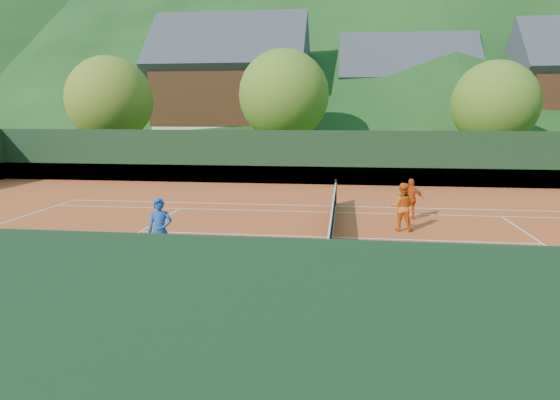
# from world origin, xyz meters

# --- Properties ---
(ground) EXTENTS (400.00, 400.00, 0.00)m
(ground) POSITION_xyz_m (0.00, 0.00, 0.00)
(ground) COLOR #2A4D18
(ground) RESTS_ON ground
(clay_court) EXTENTS (40.00, 24.00, 0.02)m
(clay_court) POSITION_xyz_m (0.00, 0.00, 0.01)
(clay_court) COLOR #C0481F
(clay_court) RESTS_ON ground
(coach) EXTENTS (0.71, 0.54, 1.75)m
(coach) POSITION_xyz_m (-4.41, -3.37, 0.89)
(coach) COLOR #164395
(coach) RESTS_ON clay_court
(student_a) EXTENTS (0.88, 0.73, 1.63)m
(student_a) POSITION_xyz_m (2.32, 1.25, 0.84)
(student_a) COLOR orange
(student_a) RESTS_ON clay_court
(student_b) EXTENTS (0.93, 0.46, 1.53)m
(student_b) POSITION_xyz_m (2.85, 3.15, 0.79)
(student_b) COLOR #E24D14
(student_b) RESTS_ON clay_court
(tennis_ball_0) EXTENTS (0.07, 0.07, 0.07)m
(tennis_ball_0) POSITION_xyz_m (-5.17, -4.57, 0.05)
(tennis_ball_0) COLOR #EFF629
(tennis_ball_0) RESTS_ON clay_court
(tennis_ball_1) EXTENTS (0.07, 0.07, 0.07)m
(tennis_ball_1) POSITION_xyz_m (-6.56, -3.90, 0.05)
(tennis_ball_1) COLOR #EFF629
(tennis_ball_1) RESTS_ON clay_court
(tennis_ball_2) EXTENTS (0.07, 0.07, 0.07)m
(tennis_ball_2) POSITION_xyz_m (3.49, -4.34, 0.05)
(tennis_ball_2) COLOR #EFF629
(tennis_ball_2) RESTS_ON clay_court
(tennis_ball_4) EXTENTS (0.07, 0.07, 0.07)m
(tennis_ball_4) POSITION_xyz_m (-4.90, -0.80, 0.05)
(tennis_ball_4) COLOR #EFF629
(tennis_ball_4) RESTS_ON clay_court
(tennis_ball_5) EXTENTS (0.07, 0.07, 0.07)m
(tennis_ball_5) POSITION_xyz_m (0.06, -4.25, 0.05)
(tennis_ball_5) COLOR #EFF629
(tennis_ball_5) RESTS_ON clay_court
(tennis_ball_6) EXTENTS (0.07, 0.07, 0.07)m
(tennis_ball_6) POSITION_xyz_m (-2.99, -3.40, 0.05)
(tennis_ball_6) COLOR #EFF629
(tennis_ball_6) RESTS_ON clay_court
(tennis_ball_7) EXTENTS (0.07, 0.07, 0.07)m
(tennis_ball_7) POSITION_xyz_m (-4.92, -2.54, 0.05)
(tennis_ball_7) COLOR #EFF629
(tennis_ball_7) RESTS_ON clay_court
(tennis_ball_8) EXTENTS (0.07, 0.07, 0.07)m
(tennis_ball_8) POSITION_xyz_m (-2.14, -4.51, 0.05)
(tennis_ball_8) COLOR #EFF629
(tennis_ball_8) RESTS_ON clay_court
(tennis_ball_9) EXTENTS (0.07, 0.07, 0.07)m
(tennis_ball_9) POSITION_xyz_m (4.69, -3.54, 0.05)
(tennis_ball_9) COLOR #EFF629
(tennis_ball_9) RESTS_ON clay_court
(tennis_ball_10) EXTENTS (0.07, 0.07, 0.07)m
(tennis_ball_10) POSITION_xyz_m (-5.33, -2.17, 0.05)
(tennis_ball_10) COLOR #EFF629
(tennis_ball_10) RESTS_ON clay_court
(tennis_ball_13) EXTENTS (0.07, 0.07, 0.07)m
(tennis_ball_13) POSITION_xyz_m (3.32, -2.92, 0.05)
(tennis_ball_13) COLOR #EFF629
(tennis_ball_13) RESTS_ON clay_court
(tennis_ball_14) EXTENTS (0.07, 0.07, 0.07)m
(tennis_ball_14) POSITION_xyz_m (-5.88, -3.97, 0.05)
(tennis_ball_14) COLOR #EFF629
(tennis_ball_14) RESTS_ON clay_court
(tennis_ball_15) EXTENTS (0.07, 0.07, 0.07)m
(tennis_ball_15) POSITION_xyz_m (-0.71, -5.03, 0.05)
(tennis_ball_15) COLOR #EFF629
(tennis_ball_15) RESTS_ON clay_court
(tennis_ball_16) EXTENTS (0.07, 0.07, 0.07)m
(tennis_ball_16) POSITION_xyz_m (4.02, -3.27, 0.05)
(tennis_ball_16) COLOR #EFF629
(tennis_ball_16) RESTS_ON clay_court
(tennis_ball_17) EXTENTS (0.07, 0.07, 0.07)m
(tennis_ball_17) POSITION_xyz_m (-7.82, -4.85, 0.05)
(tennis_ball_17) COLOR #EFF629
(tennis_ball_17) RESTS_ON clay_court
(tennis_ball_18) EXTENTS (0.07, 0.07, 0.07)m
(tennis_ball_18) POSITION_xyz_m (-2.15, -7.97, 0.05)
(tennis_ball_18) COLOR #EFF629
(tennis_ball_18) RESTS_ON clay_court
(tennis_ball_19) EXTENTS (0.07, 0.07, 0.07)m
(tennis_ball_19) POSITION_xyz_m (-0.60, -4.28, 0.05)
(tennis_ball_19) COLOR #EFF629
(tennis_ball_19) RESTS_ON clay_court
(tennis_ball_20) EXTENTS (0.07, 0.07, 0.07)m
(tennis_ball_20) POSITION_xyz_m (-0.13, -0.92, 0.05)
(tennis_ball_20) COLOR #EFF629
(tennis_ball_20) RESTS_ON clay_court
(tennis_ball_21) EXTENTS (0.07, 0.07, 0.07)m
(tennis_ball_21) POSITION_xyz_m (-3.25, -8.01, 0.05)
(tennis_ball_21) COLOR #EFF629
(tennis_ball_21) RESTS_ON clay_court
(tennis_ball_22) EXTENTS (0.07, 0.07, 0.07)m
(tennis_ball_22) POSITION_xyz_m (-0.07, -8.15, 0.05)
(tennis_ball_22) COLOR #EFF629
(tennis_ball_22) RESTS_ON clay_court
(tennis_ball_23) EXTENTS (0.07, 0.07, 0.07)m
(tennis_ball_23) POSITION_xyz_m (-6.98, -1.65, 0.05)
(tennis_ball_23) COLOR #EFF629
(tennis_ball_23) RESTS_ON clay_court
(tennis_ball_24) EXTENTS (0.07, 0.07, 0.07)m
(tennis_ball_24) POSITION_xyz_m (1.98, -3.63, 0.05)
(tennis_ball_24) COLOR #EFF629
(tennis_ball_24) RESTS_ON clay_court
(tennis_ball_25) EXTENTS (0.07, 0.07, 0.07)m
(tennis_ball_25) POSITION_xyz_m (-9.16, -1.62, 0.05)
(tennis_ball_25) COLOR #EFF629
(tennis_ball_25) RESTS_ON clay_court
(tennis_ball_27) EXTENTS (0.07, 0.07, 0.07)m
(tennis_ball_27) POSITION_xyz_m (2.58, -1.23, 0.05)
(tennis_ball_27) COLOR #EFF629
(tennis_ball_27) RESTS_ON clay_court
(tennis_ball_28) EXTENTS (0.07, 0.07, 0.07)m
(tennis_ball_28) POSITION_xyz_m (-1.16, -6.29, 0.05)
(tennis_ball_28) COLOR #EFF629
(tennis_ball_28) RESTS_ON clay_court
(court_lines) EXTENTS (23.83, 11.03, 0.00)m
(court_lines) POSITION_xyz_m (0.00, 0.00, 0.02)
(court_lines) COLOR white
(court_lines) RESTS_ON clay_court
(tennis_net) EXTENTS (0.10, 12.07, 1.10)m
(tennis_net) POSITION_xyz_m (0.00, 0.00, 0.52)
(tennis_net) COLOR black
(tennis_net) RESTS_ON clay_court
(perimeter_fence) EXTENTS (40.40, 24.24, 3.00)m
(perimeter_fence) POSITION_xyz_m (0.00, 0.00, 1.27)
(perimeter_fence) COLOR black
(perimeter_fence) RESTS_ON clay_court
(chalet_left) EXTENTS (13.80, 9.93, 12.92)m
(chalet_left) POSITION_xyz_m (-10.00, 30.00, 5.65)
(chalet_left) COLOR beige
(chalet_left) RESTS_ON ground
(chalet_mid) EXTENTS (12.65, 8.82, 11.45)m
(chalet_mid) POSITION_xyz_m (6.00, 34.00, 4.99)
(chalet_mid) COLOR beige
(chalet_mid) RESTS_ON ground
(tree_a) EXTENTS (6.00, 6.00, 7.88)m
(tree_a) POSITION_xyz_m (-16.00, 18.00, 4.87)
(tree_a) COLOR #402819
(tree_a) RESTS_ON ground
(tree_b) EXTENTS (6.40, 6.40, 8.40)m
(tree_b) POSITION_xyz_m (-4.00, 20.00, 5.19)
(tree_b) COLOR #3D2718
(tree_b) RESTS_ON ground
(tree_c) EXTENTS (5.60, 5.60, 7.35)m
(tree_c) POSITION_xyz_m (10.00, 19.00, 4.54)
(tree_c) COLOR #3F2719
(tree_c) RESTS_ON ground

